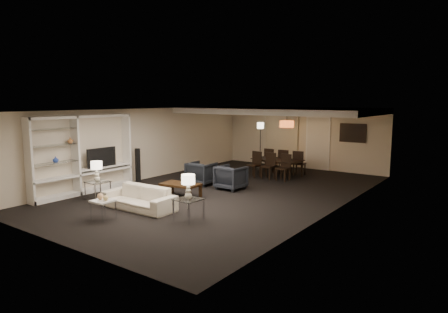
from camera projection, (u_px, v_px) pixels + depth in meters
floor at (224, 192)px, 12.23m from camera, size 11.00×11.00×0.00m
ceiling at (224, 110)px, 11.87m from camera, size 7.00×11.00×0.02m
wall_back at (302, 138)px, 16.45m from camera, size 7.00×0.02×2.50m
wall_front at (56, 182)px, 7.64m from camera, size 7.00×0.02×2.50m
wall_left at (144, 144)px, 14.08m from camera, size 0.02×11.00×2.50m
wall_right at (337, 162)px, 10.01m from camera, size 0.02×11.00×2.50m
ceiling_soffit at (280, 111)px, 14.69m from camera, size 7.00×4.00×0.20m
curtains at (282, 138)px, 16.92m from camera, size 1.50×0.12×2.40m
door at (318, 144)px, 16.05m from camera, size 0.90×0.05×2.10m
painting at (353, 133)px, 15.16m from camera, size 0.95×0.04×0.65m
media_unit at (83, 155)px, 11.90m from camera, size 0.38×3.40×2.35m
pendant_light at (287, 124)px, 14.58m from camera, size 0.52×0.52×0.24m
sofa at (139, 198)px, 10.29m from camera, size 2.05×0.86×0.59m
coffee_table at (181, 190)px, 11.58m from camera, size 1.18×0.76×0.40m
armchair_left at (201, 173)px, 13.27m from camera, size 0.85×0.88×0.76m
armchair_right at (231, 177)px, 12.57m from camera, size 0.83×0.85×0.76m
side_table_left at (98, 190)px, 11.28m from camera, size 0.59×0.59×0.52m
side_table_right at (189, 210)px, 9.30m from camera, size 0.58×0.58×0.52m
table_lamp_left at (97, 171)px, 11.20m from camera, size 0.32×0.32×0.58m
table_lamp_right at (188, 187)px, 9.23m from camera, size 0.36×0.36×0.58m
marble_table at (103, 210)px, 9.41m from camera, size 0.48×0.48×0.46m
gold_gourd_a at (100, 196)px, 9.43m from camera, size 0.15×0.15×0.15m
gold_gourd_b at (106, 198)px, 9.31m from camera, size 0.13×0.13×0.13m
television at (100, 157)px, 12.34m from camera, size 1.03×0.13×0.59m
vase_blue at (56, 159)px, 11.19m from camera, size 0.16×0.16×0.17m
vase_amber at (70, 140)px, 11.51m from camera, size 0.16×0.16×0.17m
floor_speaker at (138, 166)px, 13.54m from camera, size 0.14×0.14×1.17m
dining_table at (277, 168)px, 14.74m from camera, size 1.87×1.18×0.62m
chair_nl at (254, 164)px, 14.55m from camera, size 0.48×0.48×0.93m
chair_nm at (268, 166)px, 14.20m from camera, size 0.44×0.44×0.93m
chair_nr at (283, 168)px, 13.85m from camera, size 0.45×0.45×0.93m
chair_fl at (271, 160)px, 15.59m from camera, size 0.43×0.43×0.93m
chair_fm at (285, 161)px, 15.24m from camera, size 0.46×0.46×0.93m
chair_fr at (299, 163)px, 14.89m from camera, size 0.48×0.48×0.93m
floor_lamp at (260, 146)px, 16.29m from camera, size 0.34×0.34×1.89m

